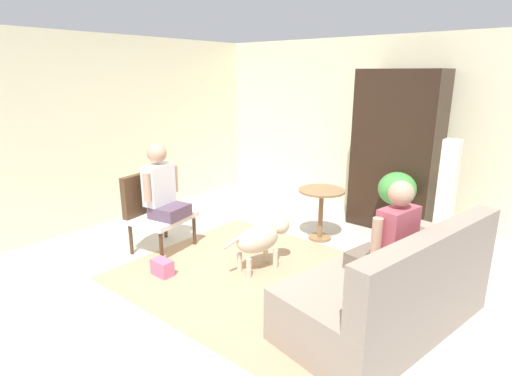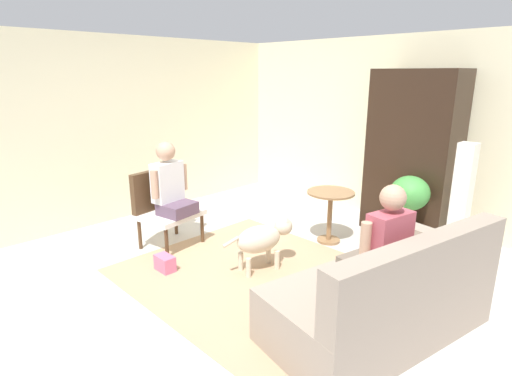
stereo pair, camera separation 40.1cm
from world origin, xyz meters
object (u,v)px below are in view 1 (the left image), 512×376
dog (261,238)px  column_lamp (446,196)px  armchair (154,206)px  person_on_couch (390,239)px  couch (393,290)px  potted_plant (396,196)px  armoire_cabinet (397,151)px  person_on_armchair (162,187)px  handbag (162,268)px  round_end_table (321,204)px

dog → column_lamp: (1.32, 1.80, 0.30)m
armchair → column_lamp: size_ratio=0.69×
person_on_couch → column_lamp: bearing=92.7°
couch → column_lamp: 1.94m
armchair → person_on_couch: 2.77m
potted_plant → armoire_cabinet: armoire_cabinet is taller
person_on_armchair → potted_plant: bearing=45.4°
couch → dog: couch is taller
person_on_armchair → armoire_cabinet: size_ratio=0.41×
person_on_couch → potted_plant: person_on_couch is taller
dog → handbag: size_ratio=3.58×
column_lamp → round_end_table: bearing=-151.7°
person_on_couch → person_on_armchair: person_on_armchair is taller
couch → person_on_couch: (-0.06, -0.02, 0.44)m
round_end_table → column_lamp: (1.27, 0.68, 0.19)m
person_on_couch → column_lamp: column_lamp is taller
person_on_armchair → round_end_table: person_on_armchair is taller
round_end_table → dog: size_ratio=0.80×
armchair → armoire_cabinet: armoire_cabinet is taller
dog → couch: bearing=-4.2°
potted_plant → column_lamp: size_ratio=0.66×
armchair → round_end_table: 2.04m
couch → potted_plant: 1.92m
potted_plant → couch: bearing=-68.9°
potted_plant → handbag: (-1.49, -2.45, -0.49)m
couch → potted_plant: couch is taller
dog → armoire_cabinet: bearing=75.2°
person_on_couch → couch: bearing=16.4°
handbag → column_lamp: bearing=51.8°
person_on_couch → armoire_cabinet: 2.44m
person_on_armchair → dog: bearing=16.1°
dog → handbag: bearing=-132.0°
couch → dog: size_ratio=2.42×
round_end_table → potted_plant: potted_plant is taller
person_on_couch → handbag: person_on_couch is taller
armchair → dog: armchair is taller
handbag → round_end_table: bearing=68.2°
couch → armoire_cabinet: (-0.91, 2.25, 0.72)m
person_on_armchair → armoire_cabinet: (1.76, 2.49, 0.26)m
round_end_table → column_lamp: bearing=28.3°
potted_plant → column_lamp: bearing=13.6°
armoire_cabinet → couch: bearing=-68.0°
person_on_couch → dog: (-1.42, 0.13, -0.40)m
armchair → column_lamp: 3.43m
potted_plant → armchair: bearing=-136.2°
armchair → couch: bearing=5.3°
person_on_armchair → person_on_couch: bearing=4.8°
person_on_couch → dog: person_on_couch is taller
armchair → potted_plant: armchair is taller
round_end_table → dog: (-0.06, -1.12, -0.11)m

